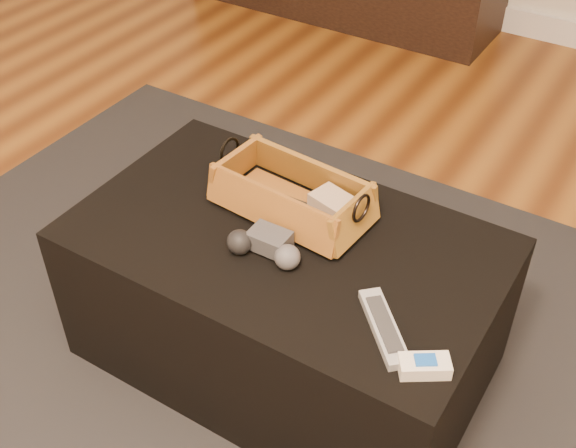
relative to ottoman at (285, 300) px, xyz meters
The scene contains 10 objects.
floor 0.53m from the ottoman, 116.89° to the right, with size 5.00×5.50×0.01m, color brown.
baseboard 2.32m from the ottoman, 95.33° to the left, with size 5.00×0.04×0.12m, color white.
area_rug 0.22m from the ottoman, 90.00° to the right, with size 2.60×2.00×0.01m, color black.
ottoman is the anchor object (origin of this frame).
tv_remote 0.25m from the ottoman, 127.12° to the left, with size 0.20×0.05×0.02m, color black.
cloth_bundle 0.28m from the ottoman, 57.86° to the left, with size 0.11×0.07×0.06m, color tan.
wicker_basket 0.27m from the ottoman, 112.35° to the left, with size 0.40×0.23×0.13m.
game_controller 0.25m from the ottoman, 91.37° to the right, with size 0.18×0.10×0.06m.
silver_remote 0.42m from the ottoman, 23.86° to the right, with size 0.17×0.18×0.02m.
cream_gadget 0.53m from the ottoman, 24.26° to the right, with size 0.11×0.09×0.04m.
Camera 1 is at (0.89, -0.65, 1.52)m, focal length 45.00 mm.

